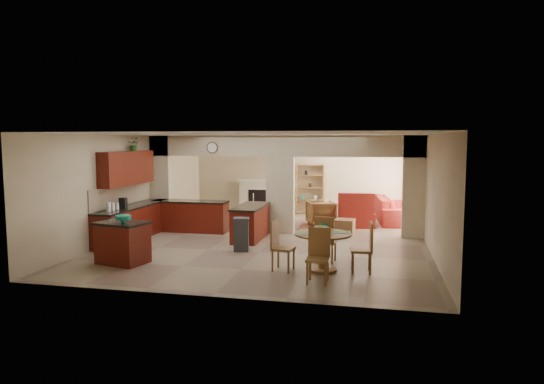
% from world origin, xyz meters
% --- Properties ---
extents(floor, '(10.00, 10.00, 0.00)m').
position_xyz_m(floor, '(0.00, 0.00, 0.00)').
color(floor, '#82745A').
rests_on(floor, ground).
extents(ceiling, '(10.00, 10.00, 0.00)m').
position_xyz_m(ceiling, '(0.00, 0.00, 2.80)').
color(ceiling, white).
rests_on(ceiling, wall_back).
extents(wall_back, '(8.00, 0.00, 8.00)m').
position_xyz_m(wall_back, '(0.00, 5.00, 1.40)').
color(wall_back, beige).
rests_on(wall_back, floor).
extents(wall_front, '(8.00, 0.00, 8.00)m').
position_xyz_m(wall_front, '(0.00, -5.00, 1.40)').
color(wall_front, beige).
rests_on(wall_front, floor).
extents(wall_left, '(0.00, 10.00, 10.00)m').
position_xyz_m(wall_left, '(-4.00, 0.00, 1.40)').
color(wall_left, beige).
rests_on(wall_left, floor).
extents(wall_right, '(0.00, 10.00, 10.00)m').
position_xyz_m(wall_right, '(4.00, 0.00, 1.40)').
color(wall_right, beige).
rests_on(wall_right, floor).
extents(partition_left_pier, '(0.60, 0.25, 2.80)m').
position_xyz_m(partition_left_pier, '(-3.70, 1.00, 1.40)').
color(partition_left_pier, beige).
rests_on(partition_left_pier, floor).
extents(partition_center_pier, '(0.80, 0.25, 2.20)m').
position_xyz_m(partition_center_pier, '(0.00, 1.00, 1.10)').
color(partition_center_pier, beige).
rests_on(partition_center_pier, floor).
extents(partition_right_pier, '(0.60, 0.25, 2.80)m').
position_xyz_m(partition_right_pier, '(3.70, 1.00, 1.40)').
color(partition_right_pier, beige).
rests_on(partition_right_pier, floor).
extents(partition_header, '(8.00, 0.25, 0.60)m').
position_xyz_m(partition_header, '(0.00, 1.00, 2.50)').
color(partition_header, beige).
rests_on(partition_header, partition_center_pier).
extents(kitchen_counter, '(2.52, 3.29, 1.48)m').
position_xyz_m(kitchen_counter, '(-3.26, -0.25, 0.46)').
color(kitchen_counter, '#491108').
rests_on(kitchen_counter, floor).
extents(upper_cabinets, '(0.35, 2.40, 0.90)m').
position_xyz_m(upper_cabinets, '(-3.82, -0.80, 1.92)').
color(upper_cabinets, '#491108').
rests_on(upper_cabinets, wall_left).
extents(peninsula, '(0.70, 1.85, 0.91)m').
position_xyz_m(peninsula, '(-0.60, -0.11, 0.46)').
color(peninsula, '#491108').
rests_on(peninsula, floor).
extents(wall_clock, '(0.34, 0.03, 0.34)m').
position_xyz_m(wall_clock, '(-2.00, 0.85, 2.45)').
color(wall_clock, '#4E331A').
rests_on(wall_clock, partition_header).
extents(rug, '(1.60, 1.30, 0.01)m').
position_xyz_m(rug, '(1.20, 2.10, 0.01)').
color(rug, brown).
rests_on(rug, floor).
extents(fireplace, '(1.60, 0.35, 1.20)m').
position_xyz_m(fireplace, '(-1.60, 4.83, 0.61)').
color(fireplace, beige).
rests_on(fireplace, floor).
extents(shelving_unit, '(1.00, 0.32, 1.80)m').
position_xyz_m(shelving_unit, '(0.35, 4.82, 0.90)').
color(shelving_unit, brown).
rests_on(shelving_unit, floor).
extents(window_a, '(0.02, 0.90, 1.90)m').
position_xyz_m(window_a, '(3.97, 2.30, 1.20)').
color(window_a, white).
rests_on(window_a, wall_right).
extents(window_b, '(0.02, 0.90, 1.90)m').
position_xyz_m(window_b, '(3.97, 4.00, 1.20)').
color(window_b, white).
rests_on(window_b, wall_right).
extents(glazed_door, '(0.02, 0.70, 2.10)m').
position_xyz_m(glazed_door, '(3.97, 3.15, 1.05)').
color(glazed_door, white).
rests_on(glazed_door, wall_right).
extents(drape_a_left, '(0.10, 0.28, 2.30)m').
position_xyz_m(drape_a_left, '(3.93, 1.70, 1.20)').
color(drape_a_left, '#441D1B').
rests_on(drape_a_left, wall_right).
extents(drape_a_right, '(0.10, 0.28, 2.30)m').
position_xyz_m(drape_a_right, '(3.93, 2.90, 1.20)').
color(drape_a_right, '#441D1B').
rests_on(drape_a_right, wall_right).
extents(drape_b_left, '(0.10, 0.28, 2.30)m').
position_xyz_m(drape_b_left, '(3.93, 3.40, 1.20)').
color(drape_b_left, '#441D1B').
rests_on(drape_b_left, wall_right).
extents(drape_b_right, '(0.10, 0.28, 2.30)m').
position_xyz_m(drape_b_right, '(3.93, 4.60, 1.20)').
color(drape_b_right, '#441D1B').
rests_on(drape_b_right, wall_right).
extents(ceiling_fan, '(1.00, 1.00, 0.10)m').
position_xyz_m(ceiling_fan, '(1.50, 3.00, 2.56)').
color(ceiling_fan, white).
rests_on(ceiling_fan, ceiling).
extents(kitchen_island, '(1.19, 0.97, 0.90)m').
position_xyz_m(kitchen_island, '(-2.64, -3.23, 0.46)').
color(kitchen_island, '#491108').
rests_on(kitchen_island, floor).
extents(teal_bowl, '(0.33, 0.33, 0.16)m').
position_xyz_m(teal_bowl, '(-2.57, -3.30, 0.98)').
color(teal_bowl, '#148D74').
rests_on(teal_bowl, kitchen_island).
extents(trash_can, '(0.40, 0.36, 0.74)m').
position_xyz_m(trash_can, '(-0.45, -1.56, 0.37)').
color(trash_can, '#2D2D2F').
rests_on(trash_can, floor).
extents(dining_table, '(1.16, 1.16, 0.79)m').
position_xyz_m(dining_table, '(1.67, -2.98, 0.52)').
color(dining_table, brown).
rests_on(dining_table, floor).
extents(fruit_bowl, '(0.27, 0.27, 0.14)m').
position_xyz_m(fruit_bowl, '(1.63, -2.92, 0.86)').
color(fruit_bowl, '#6AB025').
rests_on(fruit_bowl, dining_table).
extents(sofa, '(2.86, 1.37, 0.81)m').
position_xyz_m(sofa, '(3.30, 3.66, 0.40)').
color(sofa, maroon).
rests_on(sofa, floor).
extents(chaise, '(1.19, 1.02, 0.43)m').
position_xyz_m(chaise, '(2.12, 2.44, 0.22)').
color(chaise, maroon).
rests_on(chaise, floor).
extents(armchair, '(1.07, 1.08, 0.77)m').
position_xyz_m(armchair, '(1.02, 2.46, 0.38)').
color(armchair, maroon).
rests_on(armchair, floor).
extents(ottoman, '(0.60, 0.60, 0.39)m').
position_xyz_m(ottoman, '(1.83, 1.32, 0.20)').
color(ottoman, maroon).
rests_on(ottoman, floor).
extents(plant, '(0.38, 0.35, 0.36)m').
position_xyz_m(plant, '(-3.82, -0.40, 2.55)').
color(plant, '#154E15').
rests_on(plant, upper_cabinets).
extents(chair_north, '(0.46, 0.46, 1.02)m').
position_xyz_m(chair_north, '(1.65, -2.26, 0.55)').
color(chair_north, brown).
rests_on(chair_north, floor).
extents(chair_east, '(0.45, 0.45, 1.02)m').
position_xyz_m(chair_east, '(2.52, -2.89, 0.55)').
color(chair_east, brown).
rests_on(chair_east, floor).
extents(chair_south, '(0.43, 0.44, 1.02)m').
position_xyz_m(chair_south, '(1.67, -3.75, 0.55)').
color(chair_south, brown).
rests_on(chair_south, floor).
extents(chair_west, '(0.48, 0.48, 1.02)m').
position_xyz_m(chair_west, '(0.79, -3.06, 0.55)').
color(chair_west, brown).
rests_on(chair_west, floor).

